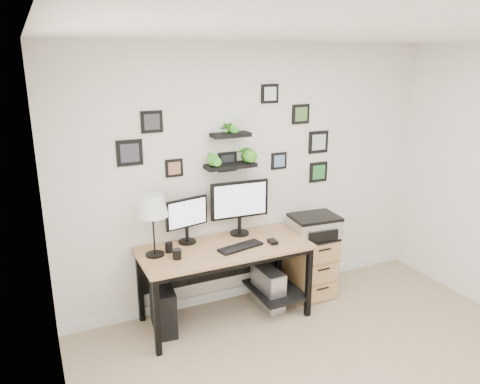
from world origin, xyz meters
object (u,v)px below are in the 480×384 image
desk (227,257)px  monitor_right (240,203)px  table_lamp (152,207)px  printer (315,226)px  pc_tower_black (163,308)px  pc_tower_grey (268,288)px  monitor_left (187,217)px  mug (177,254)px  file_cabinet (309,264)px

desk → monitor_right: bearing=40.7°
table_lamp → printer: 1.72m
pc_tower_black → pc_tower_grey: pc_tower_black is taller
table_lamp → pc_tower_grey: size_ratio=1.33×
pc_tower_black → printer: (1.63, -0.01, 0.56)m
monitor_left → mug: (-0.20, -0.31, -0.22)m
table_lamp → pc_tower_grey: table_lamp is taller
mug → printer: printer is taller
monitor_left → monitor_right: 0.55m
monitor_left → desk: bearing=-32.5°
table_lamp → pc_tower_black: (0.04, -0.02, -0.98)m
table_lamp → monitor_left: bearing=22.8°
mug → file_cabinet: (1.50, 0.16, -0.46)m
table_lamp → printer: bearing=-1.3°
monitor_right → pc_tower_grey: bearing=-43.6°
file_cabinet → printer: size_ratio=1.33×
monitor_left → mug: bearing=-123.2°
pc_tower_grey → file_cabinet: 0.56m
pc_tower_grey → file_cabinet: (0.54, 0.08, 0.13)m
desk → printer: bearing=0.8°
pc_tower_black → mug: bearing=-42.0°
desk → table_lamp: table_lamp is taller
desk → monitor_left: bearing=147.5°
table_lamp → pc_tower_black: 0.99m
table_lamp → printer: table_lamp is taller
desk → file_cabinet: bearing=3.4°
printer → mug: bearing=-175.6°
monitor_left → pc_tower_grey: monitor_left is taller
monitor_left → table_lamp: bearing=-157.2°
mug → printer: bearing=4.4°
table_lamp → mug: size_ratio=6.39×
monitor_left → monitor_right: size_ratio=0.75×
pc_tower_grey → mug: bearing=-175.0°
monitor_right → pc_tower_grey: 0.92m
pc_tower_black → desk: bearing=4.1°
desk → monitor_right: 0.54m
monitor_left → mug: 0.43m
monitor_left → file_cabinet: 1.47m
desk → pc_tower_black: (-0.64, 0.03, -0.41)m
monitor_right → table_lamp: size_ratio=1.05×
pc_tower_black → pc_tower_grey: size_ratio=1.03×
monitor_right → printer: bearing=-13.0°
monitor_left → pc_tower_black: size_ratio=1.02×
table_lamp → file_cabinet: bearing=0.2°
monitor_left → pc_tower_grey: size_ratio=1.05×
pc_tower_grey → table_lamp: bearing=176.4°
pc_tower_black → pc_tower_grey: 1.08m
mug → printer: (1.51, 0.12, -0.01)m
monitor_left → table_lamp: (-0.36, -0.15, 0.19)m
desk → table_lamp: 0.89m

